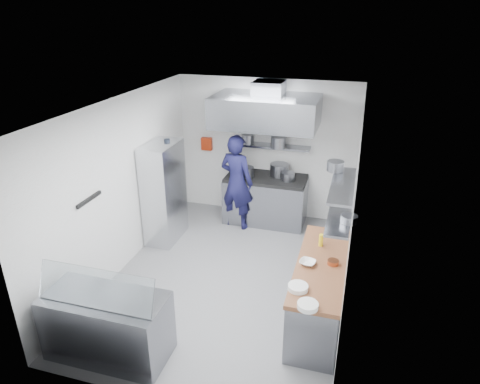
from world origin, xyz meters
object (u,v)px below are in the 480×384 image
(chef, at_px, (237,182))
(display_case, at_px, (108,326))
(gas_range, at_px, (265,200))
(wire_rack, at_px, (164,193))

(chef, xyz_separation_m, display_case, (-0.55, -3.73, -0.51))
(display_case, bearing_deg, chef, 81.58)
(gas_range, bearing_deg, display_case, -104.34)
(wire_rack, xyz_separation_m, display_case, (0.58, -2.91, -0.50))
(display_case, bearing_deg, gas_range, 75.66)
(gas_range, relative_size, chef, 0.85)
(gas_range, xyz_separation_m, display_case, (-1.05, -4.10, -0.03))
(chef, distance_m, wire_rack, 1.40)
(gas_range, relative_size, display_case, 1.07)
(chef, bearing_deg, display_case, 96.04)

